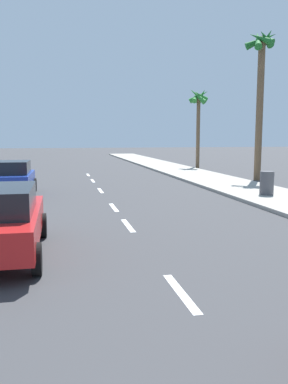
{
  "coord_description": "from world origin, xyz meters",
  "views": [
    {
      "loc": [
        -1.98,
        2.26,
        2.65
      ],
      "look_at": [
        0.35,
        13.32,
        1.1
      ],
      "focal_mm": 37.98,
      "sensor_mm": 36.0,
      "label": 1
    }
  ],
  "objects_px": {
    "palm_tree_far": "(261,73)",
    "palm_tree_distant": "(199,106)",
    "parked_car_blue": "(13,177)",
    "trash_bin_far": "(267,183)"
  },
  "relations": [
    {
      "from": "parked_car_blue",
      "to": "palm_tree_far",
      "type": "relative_size",
      "value": 0.42
    },
    {
      "from": "palm_tree_far",
      "to": "palm_tree_distant",
      "type": "xyz_separation_m",
      "value": [
        -0.35,
        9.92,
        -1.18
      ]
    },
    {
      "from": "palm_tree_far",
      "to": "trash_bin_far",
      "type": "xyz_separation_m",
      "value": [
        -3.05,
        -6.76,
        -5.71
      ]
    },
    {
      "from": "palm_tree_distant",
      "to": "palm_tree_far",
      "type": "bearing_deg",
      "value": -87.98
    },
    {
      "from": "palm_tree_far",
      "to": "parked_car_blue",
      "type": "bearing_deg",
      "value": -164.55
    },
    {
      "from": "parked_car_blue",
      "to": "palm_tree_distant",
      "type": "xyz_separation_m",
      "value": [
        13.54,
        13.76,
        4.34
      ]
    },
    {
      "from": "parked_car_blue",
      "to": "palm_tree_far",
      "type": "height_order",
      "value": "palm_tree_far"
    },
    {
      "from": "parked_car_blue",
      "to": "trash_bin_far",
      "type": "relative_size",
      "value": 3.8
    },
    {
      "from": "palm_tree_distant",
      "to": "trash_bin_far",
      "type": "distance_m",
      "value": 17.5
    },
    {
      "from": "palm_tree_distant",
      "to": "trash_bin_far",
      "type": "height_order",
      "value": "palm_tree_distant"
    }
  ]
}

